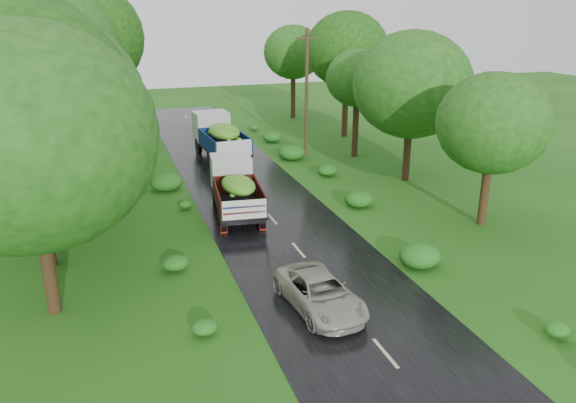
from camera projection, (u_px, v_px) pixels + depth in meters
name	position (u px, v px, depth m)	size (l,w,h in m)	color
ground	(385.00, 354.00, 17.15)	(120.00, 120.00, 0.00)	#194D10
road	(324.00, 281.00, 21.62)	(6.50, 80.00, 0.02)	black
road_lines	(315.00, 270.00, 22.51)	(0.12, 69.60, 0.00)	#BFB78C
truck_near	(235.00, 186.00, 28.26)	(2.76, 6.21, 2.53)	black
truck_far	(219.00, 135.00, 38.42)	(2.80, 6.93, 2.86)	black
car	(320.00, 293.00, 19.46)	(2.00, 4.34, 1.21)	#A4A191
utility_pole	(307.00, 92.00, 38.19)	(1.50, 0.40, 8.62)	#382616
trees_left	(46.00, 70.00, 31.38)	(7.66, 33.40, 9.64)	black
trees_right	(367.00, 72.00, 37.85)	(5.10, 31.62, 8.41)	black
shrubs	(261.00, 200.00, 29.56)	(11.90, 44.00, 0.70)	#1C5D16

